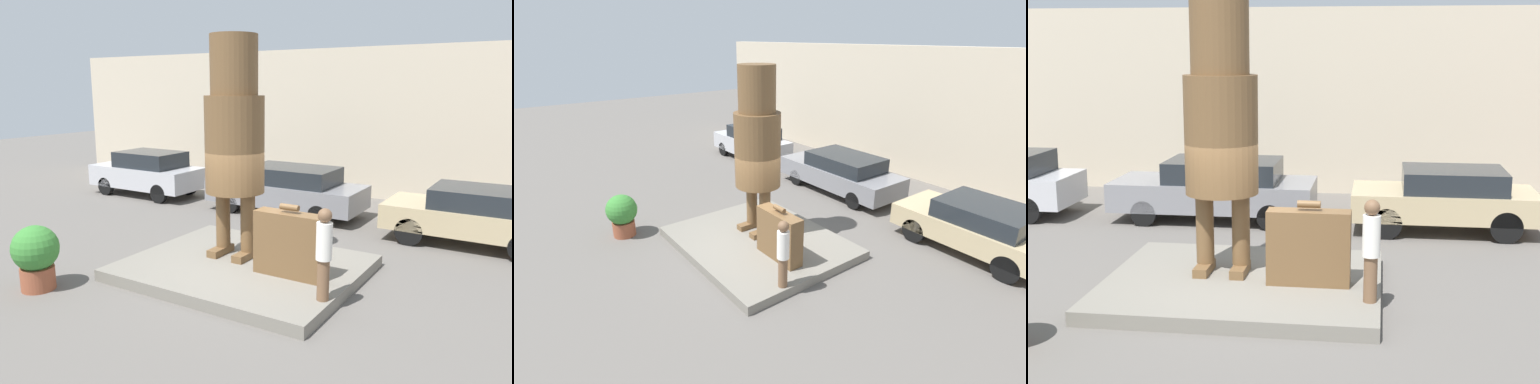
% 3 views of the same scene
% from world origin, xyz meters
% --- Properties ---
extents(ground_plane, '(60.00, 60.00, 0.00)m').
position_xyz_m(ground_plane, '(0.00, 0.00, 0.00)').
color(ground_plane, '#605B56').
extents(pedestal, '(4.65, 3.86, 0.24)m').
position_xyz_m(pedestal, '(0.00, 0.00, 0.12)').
color(pedestal, slate).
rests_on(pedestal, ground_plane).
extents(building_backdrop, '(28.00, 0.60, 5.14)m').
position_xyz_m(building_backdrop, '(0.00, 8.66, 2.57)').
color(building_backdrop, beige).
rests_on(building_backdrop, ground_plane).
extents(statue_figure, '(1.25, 1.25, 4.61)m').
position_xyz_m(statue_figure, '(-0.41, 0.29, 2.93)').
color(statue_figure, brown).
rests_on(statue_figure, pedestal).
extents(giant_suitcase, '(1.37, 0.40, 1.42)m').
position_xyz_m(giant_suitcase, '(1.13, -0.17, 0.87)').
color(giant_suitcase, brown).
rests_on(giant_suitcase, pedestal).
extents(tourist, '(0.27, 0.27, 1.61)m').
position_xyz_m(tourist, '(2.16, -0.87, 1.12)').
color(tourist, brown).
rests_on(tourist, pedestal).
extents(parked_car_silver, '(4.07, 1.76, 1.57)m').
position_xyz_m(parked_car_silver, '(-7.11, 4.70, 0.83)').
color(parked_car_silver, '#B7B7BC').
rests_on(parked_car_silver, ground_plane).
extents(parked_car_grey, '(4.78, 1.84, 1.46)m').
position_xyz_m(parked_car_grey, '(-1.59, 4.91, 0.77)').
color(parked_car_grey, gray).
rests_on(parked_car_grey, ground_plane).
extents(parked_car_tan, '(4.06, 1.86, 1.43)m').
position_xyz_m(parked_car_tan, '(3.73, 4.54, 0.77)').
color(parked_car_tan, tan).
rests_on(parked_car_tan, ground_plane).
extents(planter_pot, '(0.88, 0.88, 1.26)m').
position_xyz_m(planter_pot, '(-2.93, -2.76, 0.70)').
color(planter_pot, brown).
rests_on(planter_pot, ground_plane).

